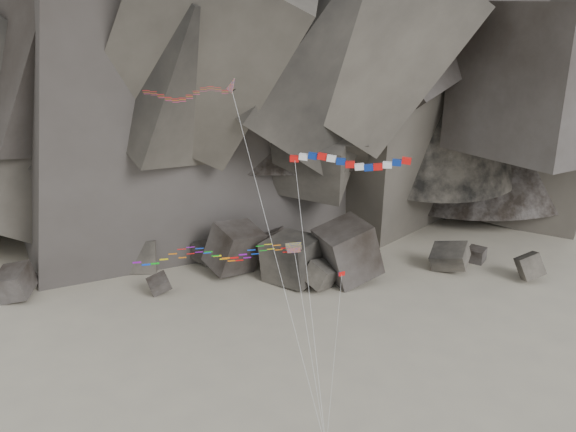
{
  "coord_description": "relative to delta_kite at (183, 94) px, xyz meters",
  "views": [
    {
      "loc": [
        -4.34,
        -52.17,
        40.42
      ],
      "look_at": [
        0.12,
        6.0,
        19.32
      ],
      "focal_mm": 40.0,
      "sensor_mm": 36.0,
      "label": 1
    }
  ],
  "objects": [
    {
      "name": "boulder_field",
      "position": [
        9.85,
        27.44,
        -28.42
      ],
      "size": [
        76.49,
        16.71,
        9.76
      ],
      "color": "#47423F",
      "rests_on": "ground"
    },
    {
      "name": "ground",
      "position": [
        9.27,
        -5.76,
        -31.27
      ],
      "size": [
        260.0,
        260.0,
        0.0
      ],
      "primitive_type": "plane",
      "color": "#A49A84",
      "rests_on": "ground"
    },
    {
      "name": "delta_kite",
      "position": [
        0.0,
        0.0,
        0.0
      ],
      "size": [
        15.75,
        12.95,
        30.9
      ],
      "rotation": [
        0.0,
        0.0,
        0.37
      ],
      "color": "red",
      "rests_on": "ground"
    },
    {
      "name": "parafoil_kite",
      "position": [
        2.04,
        -4.96,
        -13.41
      ],
      "size": [
        16.97,
        8.34,
        16.69
      ],
      "rotation": [
        0.0,
        0.0,
        -0.07
      ],
      "color": "#CBB80B",
      "rests_on": "ground"
    },
    {
      "name": "banner_kite",
      "position": [
        14.57,
        -3.49,
        -5.72
      ],
      "size": [
        10.53,
        10.6,
        24.47
      ],
      "rotation": [
        0.0,
        0.0,
        -0.27
      ],
      "color": "red",
      "rests_on": "ground"
    },
    {
      "name": "pennant_kite",
      "position": [
        13.57,
        -6.14,
        -17.62
      ],
      "size": [
        2.41,
        7.11,
        13.89
      ],
      "rotation": [
        0.0,
        0.0,
        0.36
      ],
      "color": "red",
      "rests_on": "ground"
    }
  ]
}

